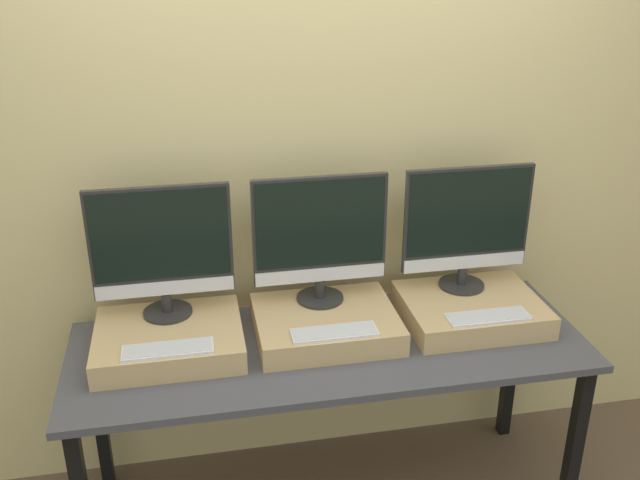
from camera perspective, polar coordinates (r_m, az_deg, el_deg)
wall_back at (r=2.90m, az=-0.89°, el=4.82°), size 8.00×0.04×2.60m
workbench at (r=2.79m, az=0.74°, el=-9.60°), size 1.96×0.70×0.78m
wooden_riser_left at (r=2.74m, az=-11.98°, el=-7.78°), size 0.54×0.44×0.09m
monitor_left at (r=2.69m, az=-12.56°, el=-0.60°), size 0.52×0.19×0.52m
keyboard_left at (r=2.58m, az=-12.08°, el=-8.55°), size 0.32×0.10×0.01m
wooden_riser_center at (r=2.78m, az=0.46°, el=-6.72°), size 0.54×0.44×0.09m
monitor_center at (r=2.73m, az=0.01°, el=0.36°), size 0.52×0.19×0.52m
keyboard_center at (r=2.62m, az=1.16°, el=-7.40°), size 0.32×0.10×0.01m
wooden_riser_right at (r=2.94m, az=11.98°, el=-5.45°), size 0.54×0.44×0.09m
monitor_right at (r=2.90m, az=11.66°, el=1.25°), size 0.52×0.19×0.52m
keyboard_right at (r=2.79m, az=13.30°, el=-6.00°), size 0.32×0.10×0.01m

